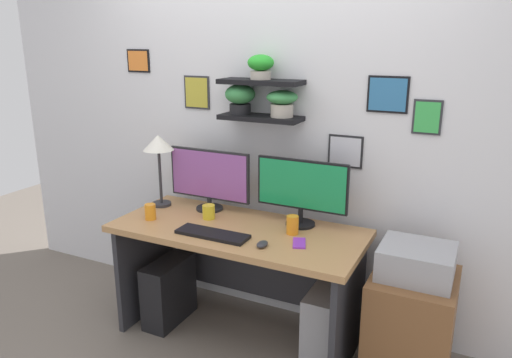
% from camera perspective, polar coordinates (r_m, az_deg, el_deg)
% --- Properties ---
extents(ground_plane, '(8.00, 8.00, 0.00)m').
position_cam_1_polar(ground_plane, '(3.32, -2.03, -17.83)').
color(ground_plane, '#70665B').
extents(back_wall_assembly, '(4.40, 0.24, 2.70)m').
position_cam_1_polar(back_wall_assembly, '(3.18, 1.46, 7.14)').
color(back_wall_assembly, silver).
rests_on(back_wall_assembly, ground).
extents(desk, '(1.54, 0.68, 0.75)m').
position_cam_1_polar(desk, '(3.10, -1.65, -9.07)').
color(desk, tan).
rests_on(desk, ground).
extents(monitor_left, '(0.59, 0.18, 0.41)m').
position_cam_1_polar(monitor_left, '(3.23, -5.50, 0.15)').
color(monitor_left, black).
rests_on(monitor_left, desk).
extents(monitor_right, '(0.58, 0.18, 0.41)m').
position_cam_1_polar(monitor_right, '(2.95, 5.39, -1.17)').
color(monitor_right, black).
rests_on(monitor_right, desk).
extents(keyboard, '(0.44, 0.14, 0.02)m').
position_cam_1_polar(keyboard, '(2.86, -5.13, -6.46)').
color(keyboard, black).
rests_on(keyboard, desk).
extents(computer_mouse, '(0.06, 0.09, 0.03)m').
position_cam_1_polar(computer_mouse, '(2.70, 0.74, -7.66)').
color(computer_mouse, '#2D2D33').
rests_on(computer_mouse, desk).
extents(desk_lamp, '(0.20, 0.20, 0.49)m').
position_cam_1_polar(desk_lamp, '(3.31, -11.37, 3.58)').
color(desk_lamp, '#2D2D33').
rests_on(desk_lamp, desk).
extents(cell_phone, '(0.12, 0.16, 0.01)m').
position_cam_1_polar(cell_phone, '(2.75, 5.09, -7.51)').
color(cell_phone, purple).
rests_on(cell_phone, desk).
extents(coffee_mug, '(0.08, 0.08, 0.09)m').
position_cam_1_polar(coffee_mug, '(3.11, -5.58, -3.85)').
color(coffee_mug, yellow).
rests_on(coffee_mug, desk).
extents(pen_cup, '(0.07, 0.07, 0.10)m').
position_cam_1_polar(pen_cup, '(3.16, -12.30, -3.78)').
color(pen_cup, orange).
rests_on(pen_cup, desk).
extents(water_cup, '(0.07, 0.07, 0.11)m').
position_cam_1_polar(water_cup, '(2.87, 4.31, -5.39)').
color(water_cup, orange).
rests_on(water_cup, desk).
extents(drawer_cabinet, '(0.44, 0.50, 0.63)m').
position_cam_1_polar(drawer_cabinet, '(2.94, 17.62, -16.32)').
color(drawer_cabinet, brown).
rests_on(drawer_cabinet, ground).
extents(printer, '(0.38, 0.34, 0.17)m').
position_cam_1_polar(printer, '(2.75, 18.33, -9.19)').
color(printer, '#9E9EA3').
rests_on(printer, drawer_cabinet).
extents(computer_tower_left, '(0.18, 0.40, 0.43)m').
position_cam_1_polar(computer_tower_left, '(3.41, -10.18, -12.82)').
color(computer_tower_left, black).
rests_on(computer_tower_left, ground).
extents(computer_tower_right, '(0.18, 0.40, 0.45)m').
position_cam_1_polar(computer_tower_right, '(3.04, 8.15, -16.46)').
color(computer_tower_right, '#99999E').
rests_on(computer_tower_right, ground).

